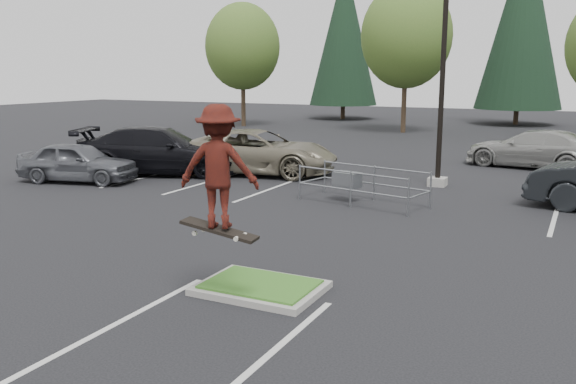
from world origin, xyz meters
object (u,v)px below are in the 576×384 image
at_px(decid_a, 243,49).
at_px(car_far_silver, 535,149).
at_px(decid_b, 406,39).
at_px(car_l_black, 157,150).
at_px(light_pole, 444,54).
at_px(conif_a, 344,34).
at_px(conif_b, 523,19).
at_px(skateboarder, 218,167).
at_px(cart_corral, 351,180).
at_px(car_l_tan, 257,152).
at_px(car_l_grey, 77,162).

distance_m(decid_a, car_far_silver, 24.83).
bearing_deg(decid_b, car_l_black, -100.85).
distance_m(light_pole, conif_a, 31.63).
relative_size(decid_b, conif_b, 0.66).
bearing_deg(skateboarder, car_far_silver, -117.89).
distance_m(decid_a, conif_a, 10.85).
bearing_deg(cart_corral, conif_b, 100.65).
bearing_deg(light_pole, car_l_tan, -175.91).
relative_size(car_l_tan, car_l_black, 0.98).
distance_m(car_l_grey, car_far_silver, 18.34).
relative_size(decid_a, conif_b, 0.61).
bearing_deg(decid_b, skateboarder, -79.59).
relative_size(conif_a, cart_corral, 3.19).
height_order(conif_b, car_l_black, conif_b).
height_order(decid_a, decid_b, decid_b).
bearing_deg(decid_b, decid_a, -177.61).
height_order(skateboarder, car_l_black, skateboarder).
distance_m(light_pole, cart_corral, 5.78).
height_order(conif_b, car_l_tan, conif_b).
distance_m(car_l_black, car_far_silver, 15.57).
distance_m(conif_a, skateboarder, 43.51).
distance_m(light_pole, decid_b, 19.70).
xyz_separation_m(light_pole, conif_a, (-14.50, 28.00, 2.54)).
height_order(conif_a, skateboarder, conif_a).
bearing_deg(skateboarder, cart_corral, -100.97).
bearing_deg(car_l_tan, car_far_silver, -66.16).
relative_size(decid_a, cart_corral, 2.19).
bearing_deg(conif_a, car_l_tan, -75.26).
relative_size(decid_a, car_l_grey, 2.07).
xyz_separation_m(skateboarder, car_l_black, (-9.78, 10.71, -1.50)).
relative_size(cart_corral, car_l_grey, 0.95).
bearing_deg(conif_b, light_pole, -88.99).
relative_size(light_pole, car_l_tan, 1.62).
distance_m(conif_a, car_l_grey, 33.70).
height_order(skateboarder, car_far_silver, skateboarder).
relative_size(decid_b, car_l_grey, 2.24).
bearing_deg(skateboarder, light_pole, -110.91).
bearing_deg(car_l_tan, conif_b, -22.68).
bearing_deg(decid_a, light_pole, -44.25).
bearing_deg(decid_a, car_l_black, -68.49).
xyz_separation_m(decid_b, conif_b, (6.01, 9.97, 1.81)).
distance_m(decid_a, conif_b, 20.95).
bearing_deg(conif_b, decid_b, -121.09).
xyz_separation_m(cart_corral, car_far_silver, (4.48, 9.90, 0.11)).
relative_size(light_pole, conif_b, 0.70).
height_order(decid_b, skateboarder, decid_b).
xyz_separation_m(conif_a, skateboarder, (13.78, -41.00, -4.67)).
xyz_separation_m(decid_b, conif_a, (-7.99, 9.47, 1.05)).
xyz_separation_m(light_pole, decid_b, (-6.51, 18.53, 1.48)).
bearing_deg(conif_a, cart_corral, -68.29).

